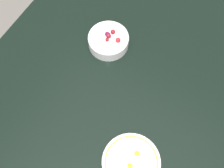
% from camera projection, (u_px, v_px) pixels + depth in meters
% --- Properties ---
extents(dining_table, '(1.55, 1.10, 0.04)m').
position_uv_depth(dining_table, '(112.00, 88.00, 1.25)').
color(dining_table, black).
rests_on(dining_table, ground).
extents(plate_eggs, '(0.22, 0.22, 0.05)m').
position_uv_depth(plate_eggs, '(132.00, 162.00, 1.09)').
color(plate_eggs, silver).
rests_on(plate_eggs, dining_table).
extents(bowl_berries, '(0.18, 0.18, 0.07)m').
position_uv_depth(bowl_berries, '(108.00, 40.00, 1.29)').
color(bowl_berries, silver).
rests_on(bowl_berries, dining_table).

